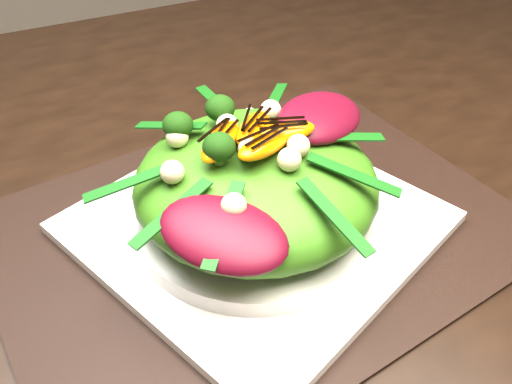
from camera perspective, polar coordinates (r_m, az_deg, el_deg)
name	(u,v)px	position (r m, az deg, el deg)	size (l,w,h in m)	color
dining_table	(272,151)	(0.66, 1.65, 4.32)	(1.60, 0.90, 0.75)	black
placemat	(256,228)	(0.52, 0.00, -3.80)	(0.47, 0.36, 0.00)	black
plate_base	(256,222)	(0.52, 0.00, -3.20)	(0.29, 0.29, 0.01)	white
salad_bowl	(256,211)	(0.51, 0.00, -2.04)	(0.23, 0.23, 0.02)	silver
lettuce_mound	(256,182)	(0.48, 0.00, 1.03)	(0.22, 0.22, 0.08)	#376C14
radicchio_leaf	(320,117)	(0.50, 6.76, 7.83)	(0.10, 0.06, 0.02)	#440713
orange_segment	(223,136)	(0.46, -3.47, 5.88)	(0.06, 0.02, 0.02)	#EA6503
broccoli_floret	(173,144)	(0.45, -8.74, 5.03)	(0.04, 0.04, 0.04)	black
macadamia_nut	(305,147)	(0.45, 5.18, 4.78)	(0.02, 0.02, 0.02)	beige
balsamic_drizzle	(223,128)	(0.46, -3.51, 6.75)	(0.05, 0.00, 0.00)	black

